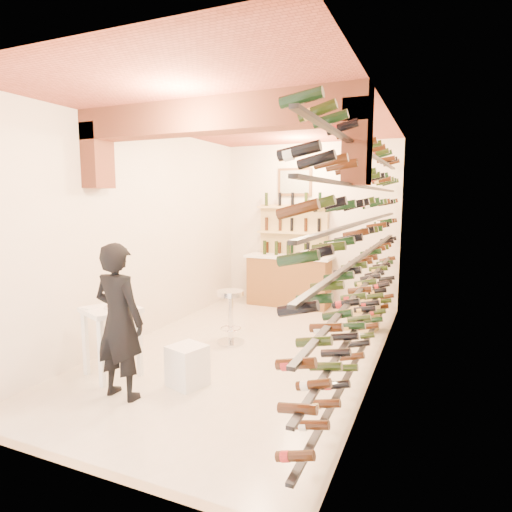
{
  "coord_description": "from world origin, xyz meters",
  "views": [
    {
      "loc": [
        2.41,
        -5.31,
        2.12
      ],
      "look_at": [
        0.0,
        0.3,
        1.3
      ],
      "focal_mm": 30.09,
      "sensor_mm": 36.0,
      "label": 1
    }
  ],
  "objects": [
    {
      "name": "back_shelving",
      "position": [
        -0.3,
        2.89,
        1.17
      ],
      "size": [
        1.4,
        0.31,
        2.73
      ],
      "color": "tan",
      "rests_on": "ground"
    },
    {
      "name": "chrome_barstool",
      "position": [
        -0.34,
        0.16,
        0.46
      ],
      "size": [
        0.41,
        0.41,
        0.79
      ],
      "rotation": [
        0.0,
        0.0,
        -0.43
      ],
      "color": "silver",
      "rests_on": "ground"
    },
    {
      "name": "room_shell",
      "position": [
        0.0,
        -0.26,
        2.25
      ],
      "size": [
        3.52,
        6.02,
        3.21
      ],
      "color": "beige",
      "rests_on": "ground"
    },
    {
      "name": "ground",
      "position": [
        0.0,
        0.0,
        0.0
      ],
      "size": [
        6.0,
        6.0,
        0.0
      ],
      "primitive_type": "plane",
      "color": "beige",
      "rests_on": "ground"
    },
    {
      "name": "person",
      "position": [
        -0.65,
        -1.85,
        0.84
      ],
      "size": [
        0.64,
        0.44,
        1.67
      ],
      "primitive_type": "imported",
      "rotation": [
        0.0,
        0.0,
        3.07
      ],
      "color": "black",
      "rests_on": "ground"
    },
    {
      "name": "back_counter",
      "position": [
        -0.3,
        2.65,
        0.53
      ],
      "size": [
        1.7,
        0.62,
        1.29
      ],
      "color": "brown",
      "rests_on": "ground"
    },
    {
      "name": "tasting_table",
      "position": [
        -1.13,
        -1.43,
        0.68
      ],
      "size": [
        0.76,
        0.76,
        1.01
      ],
      "rotation": [
        0.0,
        0.0,
        -0.42
      ],
      "color": "white",
      "rests_on": "ground"
    },
    {
      "name": "crate_upper",
      "position": [
        1.34,
        1.61,
        0.41
      ],
      "size": [
        0.56,
        0.45,
        0.28
      ],
      "primitive_type": "cube",
      "rotation": [
        0.0,
        0.0,
        0.29
      ],
      "color": "#DABB78",
      "rests_on": "crate_lower"
    },
    {
      "name": "crate_lower",
      "position": [
        1.34,
        1.61,
        0.13
      ],
      "size": [
        0.5,
        0.39,
        0.27
      ],
      "primitive_type": "cube",
      "rotation": [
        0.0,
        0.0,
        -0.21
      ],
      "color": "#DABB78",
      "rests_on": "ground"
    },
    {
      "name": "wine_rack",
      "position": [
        1.53,
        0.0,
        1.55
      ],
      "size": [
        0.32,
        5.7,
        2.56
      ],
      "color": "black",
      "rests_on": "ground"
    },
    {
      "name": "white_stool",
      "position": [
        -0.15,
        -1.33,
        0.23
      ],
      "size": [
        0.47,
        0.47,
        0.47
      ],
      "primitive_type": "cube",
      "rotation": [
        0.0,
        0.0,
        -0.3
      ],
      "color": "white",
      "rests_on": "ground"
    }
  ]
}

